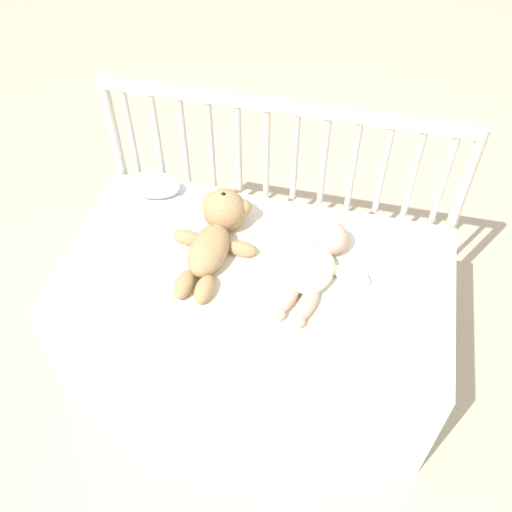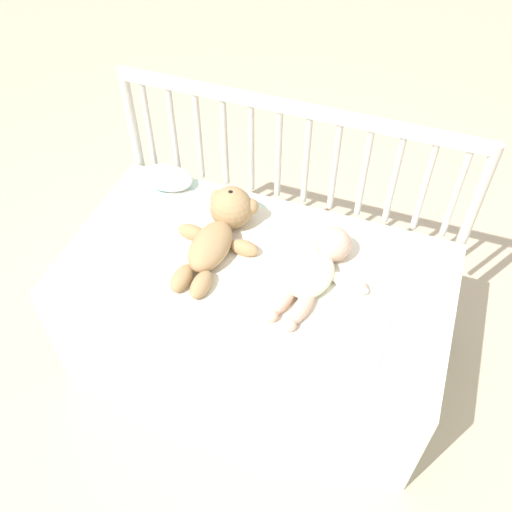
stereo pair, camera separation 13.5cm
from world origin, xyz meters
name	(u,v)px [view 2 (the right image)]	position (x,y,z in m)	size (l,w,h in m)	color
ground_plane	(256,350)	(0.00, 0.00, 0.00)	(12.00, 12.00, 0.00)	#C6B293
crib_mattress	(256,313)	(0.00, 0.00, 0.24)	(1.26, 0.68, 0.49)	silver
crib_rail	(292,168)	(0.00, 0.36, 0.63)	(1.26, 0.04, 0.88)	beige
blanket	(260,268)	(0.01, 0.00, 0.49)	(0.88, 0.54, 0.01)	silver
teddy_bear	(220,229)	(-0.15, 0.07, 0.55)	(0.29, 0.44, 0.15)	tan
baby	(316,269)	(0.19, 0.03, 0.53)	(0.35, 0.40, 0.12)	#EAEACC
small_pillow	(167,178)	(-0.45, 0.28, 0.52)	(0.20, 0.13, 0.06)	silver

